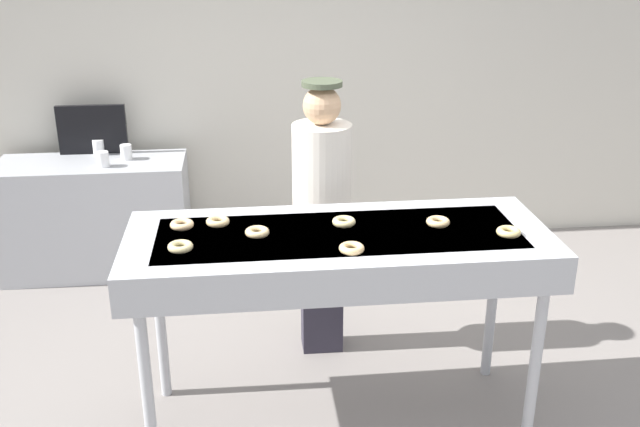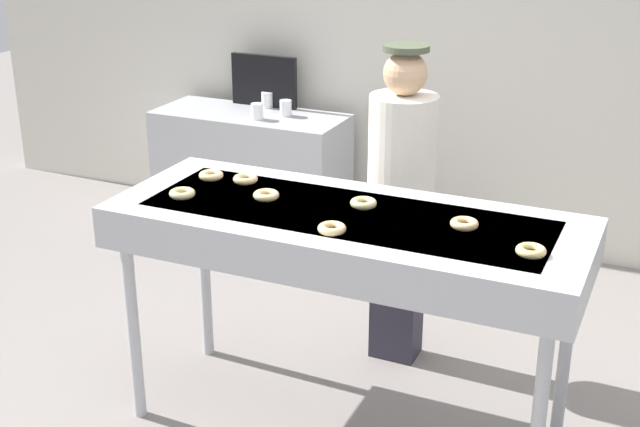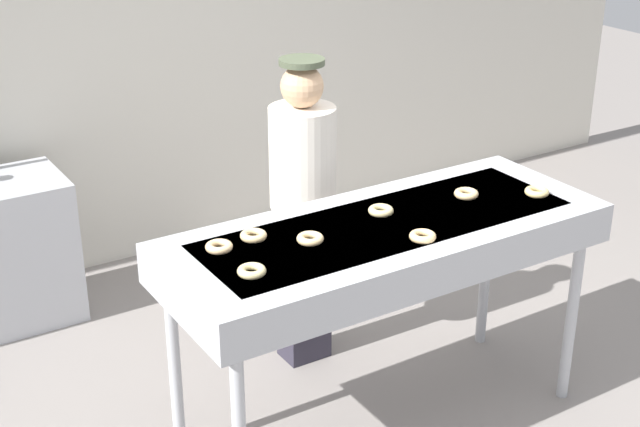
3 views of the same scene
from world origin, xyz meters
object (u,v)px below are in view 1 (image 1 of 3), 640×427
prep_counter (96,217)px  plain_donut_2 (218,221)px  plain_donut_6 (344,222)px  paper_cup_2 (98,147)px  plain_donut_4 (438,222)px  fryer_conveyor (338,251)px  plain_donut_5 (180,247)px  paper_cup_0 (103,159)px  plain_donut_3 (182,224)px  menu_display (92,130)px  plain_donut_7 (352,248)px  worker_baker (322,204)px  plain_donut_0 (257,232)px  plain_donut_1 (509,232)px  paper_cup_1 (126,152)px

prep_counter → plain_donut_2: bearing=-61.9°
plain_donut_6 → paper_cup_2: bearing=126.7°
plain_donut_4 → prep_counter: size_ratio=0.09×
paper_cup_2 → plain_donut_6: bearing=-53.3°
fryer_conveyor → paper_cup_2: 2.64m
plain_donut_2 → plain_donut_5: (-0.16, -0.28, 0.00)m
paper_cup_0 → plain_donut_4: bearing=-43.4°
plain_donut_3 → paper_cup_0: plain_donut_3 is taller
plain_donut_6 → menu_display: menu_display is taller
plain_donut_2 → menu_display: size_ratio=0.23×
plain_donut_4 → plain_donut_7: (-0.47, -0.26, 0.00)m
plain_donut_7 → prep_counter: (-1.57, 2.19, -0.65)m
plain_donut_5 → plain_donut_4: bearing=7.5°
plain_donut_5 → fryer_conveyor: bearing=9.0°
plain_donut_6 → paper_cup_2: (-1.54, 2.07, -0.17)m
plain_donut_2 → plain_donut_5: bearing=-119.5°
plain_donut_2 → plain_donut_4: (1.07, -0.12, 0.00)m
worker_baker → plain_donut_7: bearing=90.0°
fryer_conveyor → plain_donut_6: bearing=68.2°
worker_baker → plain_donut_4: bearing=124.7°
paper_cup_2 → plain_donut_3: bearing=-69.4°
plain_donut_0 → plain_donut_1: bearing=-6.2°
worker_baker → menu_display: size_ratio=3.32×
plain_donut_0 → plain_donut_1: size_ratio=1.00×
plain_donut_3 → plain_donut_5: (0.01, -0.26, 0.00)m
plain_donut_2 → plain_donut_7: same height
plain_donut_2 → prep_counter: (-0.96, 1.80, -0.65)m
paper_cup_0 → paper_cup_1: bearing=49.6°
plain_donut_1 → paper_cup_1: bearing=134.2°
plain_donut_1 → plain_donut_7: size_ratio=1.00×
plain_donut_0 → plain_donut_6: bearing=11.1°
paper_cup_1 → plain_donut_5: bearing=-75.6°
plain_donut_5 → menu_display: (-0.80, 2.31, -0.05)m
plain_donut_3 → plain_donut_6: same height
plain_donut_2 → paper_cup_2: size_ratio=1.05×
plain_donut_1 → paper_cup_0: (-2.21, 1.97, -0.17)m
plain_donut_4 → plain_donut_5: size_ratio=1.00×
plain_donut_5 → paper_cup_2: bearing=108.6°
paper_cup_1 → menu_display: menu_display is taller
plain_donut_7 → plain_donut_6: bearing=88.2°
plain_donut_0 → plain_donut_7: bearing=-29.4°
plain_donut_2 → plain_donut_7: 0.72m
plain_donut_5 → worker_baker: size_ratio=0.07×
plain_donut_7 → worker_baker: 0.94m
plain_donut_3 → menu_display: bearing=111.2°
plain_donut_5 → paper_cup_2: plain_donut_5 is taller
plain_donut_0 → plain_donut_2: size_ratio=1.00×
plain_donut_3 → plain_donut_7: (0.77, -0.37, 0.00)m
fryer_conveyor → paper_cup_2: (-1.50, 2.17, -0.06)m
plain_donut_4 → paper_cup_0: 2.64m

